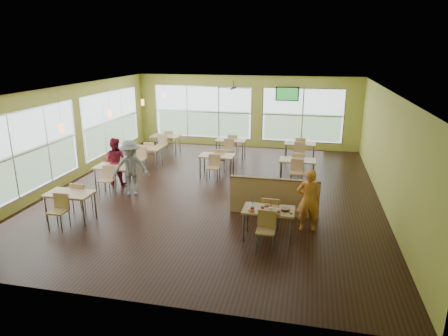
{
  "coord_description": "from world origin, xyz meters",
  "views": [
    {
      "loc": [
        2.8,
        -11.68,
        4.38
      ],
      "look_at": [
        0.55,
        -1.23,
        1.14
      ],
      "focal_mm": 32.0,
      "sensor_mm": 36.0,
      "label": 1
    }
  ],
  "objects_px": {
    "half_wall_divider": "(274,196)",
    "food_basket": "(285,209)",
    "main_table": "(269,214)",
    "man_plaid": "(308,200)"
  },
  "relations": [
    {
      "from": "half_wall_divider",
      "to": "food_basket",
      "type": "distance_m",
      "value": 1.52
    },
    {
      "from": "main_table",
      "to": "half_wall_divider",
      "type": "relative_size",
      "value": 0.63
    },
    {
      "from": "half_wall_divider",
      "to": "man_plaid",
      "type": "distance_m",
      "value": 1.22
    },
    {
      "from": "man_plaid",
      "to": "food_basket",
      "type": "relative_size",
      "value": 6.76
    },
    {
      "from": "main_table",
      "to": "food_basket",
      "type": "xyz_separation_m",
      "value": [
        0.38,
        0.0,
        0.15
      ]
    },
    {
      "from": "half_wall_divider",
      "to": "man_plaid",
      "type": "height_order",
      "value": "man_plaid"
    },
    {
      "from": "man_plaid",
      "to": "main_table",
      "type": "bearing_deg",
      "value": 29.44
    },
    {
      "from": "main_table",
      "to": "half_wall_divider",
      "type": "distance_m",
      "value": 1.45
    },
    {
      "from": "main_table",
      "to": "man_plaid",
      "type": "height_order",
      "value": "man_plaid"
    },
    {
      "from": "half_wall_divider",
      "to": "food_basket",
      "type": "height_order",
      "value": "half_wall_divider"
    }
  ]
}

